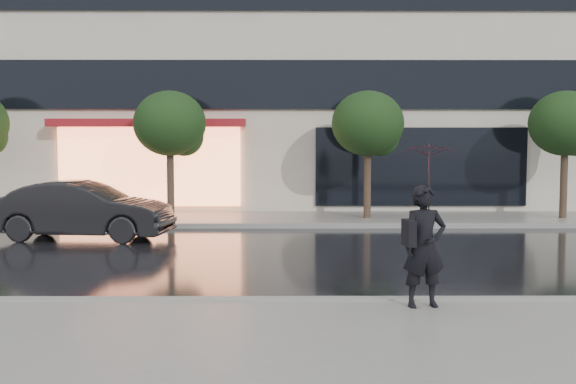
{
  "coord_description": "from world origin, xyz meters",
  "views": [
    {
      "loc": [
        0.48,
        -11.91,
        2.62
      ],
      "look_at": [
        0.55,
        3.76,
        1.4
      ],
      "focal_mm": 45.0,
      "sensor_mm": 36.0,
      "label": 1
    }
  ],
  "objects": [
    {
      "name": "tree_far_east",
      "position": [
        9.06,
        10.03,
        2.92
      ],
      "size": [
        2.2,
        2.2,
        3.99
      ],
      "color": "#33261C",
      "rests_on": "ground"
    },
    {
      "name": "sidewalk_near",
      "position": [
        0.0,
        -3.25,
        0.06
      ],
      "size": [
        60.0,
        4.5,
        0.12
      ],
      "primitive_type": "cube",
      "color": "slate",
      "rests_on": "ground"
    },
    {
      "name": "parked_car",
      "position": [
        -4.65,
        6.29,
        0.74
      ],
      "size": [
        4.63,
        2.06,
        1.48
      ],
      "primitive_type": "imported",
      "rotation": [
        0.0,
        0.0,
        1.46
      ],
      "color": "black",
      "rests_on": "ground"
    },
    {
      "name": "curb_near",
      "position": [
        0.0,
        -1.0,
        0.07
      ],
      "size": [
        60.0,
        0.25,
        0.14
      ],
      "primitive_type": "cube",
      "color": "gray",
      "rests_on": "ground"
    },
    {
      "name": "tree_mid_east",
      "position": [
        3.06,
        10.03,
        2.92
      ],
      "size": [
        2.2,
        2.2,
        3.99
      ],
      "color": "#33261C",
      "rests_on": "ground"
    },
    {
      "name": "sidewalk_far",
      "position": [
        0.0,
        10.25,
        0.06
      ],
      "size": [
        60.0,
        3.5,
        0.12
      ],
      "primitive_type": "cube",
      "color": "slate",
      "rests_on": "ground"
    },
    {
      "name": "pedestrian_with_umbrella",
      "position": [
        2.55,
        -1.5,
        1.62
      ],
      "size": [
        1.02,
        1.03,
        2.4
      ],
      "rotation": [
        0.0,
        0.0,
        0.19
      ],
      "color": "black",
      "rests_on": "sidewalk_near"
    },
    {
      "name": "curb_far",
      "position": [
        0.0,
        8.5,
        0.07
      ],
      "size": [
        60.0,
        0.25,
        0.14
      ],
      "primitive_type": "cube",
      "color": "gray",
      "rests_on": "ground"
    },
    {
      "name": "tree_mid_west",
      "position": [
        -2.94,
        10.03,
        2.92
      ],
      "size": [
        2.2,
        2.2,
        3.99
      ],
      "color": "#33261C",
      "rests_on": "ground"
    },
    {
      "name": "ground",
      "position": [
        0.0,
        0.0,
        0.0
      ],
      "size": [
        120.0,
        120.0,
        0.0
      ],
      "primitive_type": "plane",
      "color": "black",
      "rests_on": "ground"
    }
  ]
}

